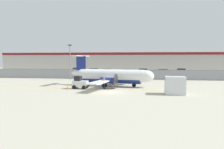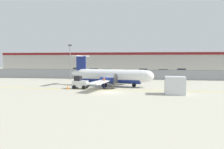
# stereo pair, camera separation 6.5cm
# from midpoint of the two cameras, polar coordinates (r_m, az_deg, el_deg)

# --- Properties ---
(ground_plane) EXTENTS (140.00, 140.00, 0.01)m
(ground_plane) POSITION_cam_midpoint_polar(r_m,az_deg,el_deg) (30.95, -0.08, -4.00)
(ground_plane) COLOR #B2AD99
(perimeter_fence) EXTENTS (98.00, 0.10, 2.10)m
(perimeter_fence) POSITION_cam_midpoint_polar(r_m,az_deg,el_deg) (46.65, 2.68, 0.11)
(perimeter_fence) COLOR gray
(perimeter_fence) RESTS_ON ground
(parking_lot_strip) EXTENTS (98.00, 17.00, 0.12)m
(parking_lot_strip) POSITION_cam_midpoint_polar(r_m,az_deg,el_deg) (58.15, 3.73, -0.14)
(parking_lot_strip) COLOR #38383A
(parking_lot_strip) RESTS_ON ground
(background_building) EXTENTS (91.00, 8.10, 6.50)m
(background_building) POSITION_cam_midpoint_polar(r_m,az_deg,el_deg) (76.45, 4.78, 3.27)
(background_building) COLOR beige
(background_building) RESTS_ON ground
(commuter_airplane) EXTENTS (13.92, 16.02, 4.92)m
(commuter_airplane) POSITION_cam_midpoint_polar(r_m,az_deg,el_deg) (34.79, 0.21, -0.45)
(commuter_airplane) COLOR white
(commuter_airplane) RESTS_ON ground
(baggage_tug) EXTENTS (2.41, 1.54, 1.88)m
(baggage_tug) POSITION_cam_midpoint_polar(r_m,az_deg,el_deg) (32.27, -8.32, -2.19)
(baggage_tug) COLOR silver
(baggage_tug) RESTS_ON ground
(ground_crew_worker) EXTENTS (0.47, 0.50, 1.70)m
(ground_crew_worker) POSITION_cam_midpoint_polar(r_m,az_deg,el_deg) (31.51, -2.03, -2.12)
(ground_crew_worker) COLOR #191E4C
(ground_crew_worker) RESTS_ON ground
(cargo_container) EXTENTS (2.49, 2.11, 2.20)m
(cargo_container) POSITION_cam_midpoint_polar(r_m,az_deg,el_deg) (27.99, 16.16, -2.77)
(cargo_container) COLOR silver
(cargo_container) RESTS_ON ground
(traffic_cone_near_left) EXTENTS (0.36, 0.36, 0.64)m
(traffic_cone_near_left) POSITION_cam_midpoint_polar(r_m,az_deg,el_deg) (38.18, -7.13, -2.02)
(traffic_cone_near_left) COLOR orange
(traffic_cone_near_left) RESTS_ON ground
(traffic_cone_near_right) EXTENTS (0.36, 0.36, 0.64)m
(traffic_cone_near_right) POSITION_cam_midpoint_polar(r_m,az_deg,el_deg) (32.19, -11.46, -3.22)
(traffic_cone_near_right) COLOR orange
(traffic_cone_near_right) RESTS_ON ground
(parked_car_0) EXTENTS (4.39, 2.43, 1.58)m
(parked_car_0) POSITION_cam_midpoint_polar(r_m,az_deg,el_deg) (66.98, -9.20, 1.09)
(parked_car_0) COLOR gray
(parked_car_0) RESTS_ON parking_lot_strip
(parked_car_1) EXTENTS (4.36, 2.36, 1.58)m
(parked_car_1) POSITION_cam_midpoint_polar(r_m,az_deg,el_deg) (61.70, -4.61, 0.88)
(parked_car_1) COLOR black
(parked_car_1) RESTS_ON parking_lot_strip
(parked_car_2) EXTENTS (4.28, 2.17, 1.58)m
(parked_car_2) POSITION_cam_midpoint_polar(r_m,az_deg,el_deg) (58.07, -1.46, 0.68)
(parked_car_2) COLOR navy
(parked_car_2) RESTS_ON parking_lot_strip
(parked_car_3) EXTENTS (4.37, 2.38, 1.58)m
(parked_car_3) POSITION_cam_midpoint_polar(r_m,az_deg,el_deg) (54.71, 3.98, 0.46)
(parked_car_3) COLOR red
(parked_car_3) RESTS_ON parking_lot_strip
(parked_car_4) EXTENTS (4.36, 2.35, 1.58)m
(parked_car_4) POSITION_cam_midpoint_polar(r_m,az_deg,el_deg) (60.65, 8.07, 0.79)
(parked_car_4) COLOR slate
(parked_car_4) RESTS_ON parking_lot_strip
(parked_car_5) EXTENTS (4.36, 2.35, 1.58)m
(parked_car_5) POSITION_cam_midpoint_polar(r_m,az_deg,el_deg) (58.56, 13.33, 0.60)
(parked_car_5) COLOR navy
(parked_car_5) RESTS_ON parking_lot_strip
(parked_car_6) EXTENTS (4.34, 2.30, 1.58)m
(parked_car_6) POSITION_cam_midpoint_polar(r_m,az_deg,el_deg) (63.80, 17.80, 0.80)
(parked_car_6) COLOR navy
(parked_car_6) RESTS_ON parking_lot_strip
(apron_light_pole) EXTENTS (0.70, 0.30, 7.27)m
(apron_light_pole) POSITION_cam_midpoint_polar(r_m,az_deg,el_deg) (45.59, -10.83, 3.96)
(apron_light_pole) COLOR slate
(apron_light_pole) RESTS_ON ground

